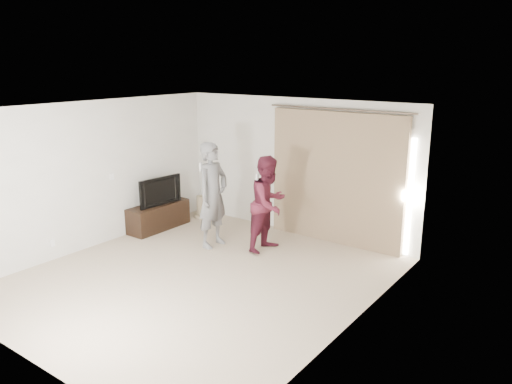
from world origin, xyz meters
TOP-DOWN VIEW (x-y plane):
  - floor at (0.00, 0.00)m, footprint 5.50×5.50m
  - wall_back at (0.00, 2.75)m, footprint 5.00×0.04m
  - wall_left at (-2.50, -0.00)m, footprint 0.04×5.50m
  - ceiling at (0.00, 0.00)m, footprint 5.00×5.50m
  - curtain at (0.91, 2.68)m, footprint 2.80×0.11m
  - tv_console at (-2.27, 1.29)m, footprint 0.45×1.31m
  - tv at (-2.27, 1.29)m, footprint 0.21×0.98m
  - scratching_post at (-2.10, 2.36)m, footprint 0.35×0.35m
  - person_man at (-0.76, 1.22)m, footprint 0.46×0.70m
  - person_woman at (0.16, 1.64)m, footprint 0.67×0.85m

SIDE VIEW (x-z plane):
  - floor at x=0.00m, z-range 0.00..0.00m
  - scratching_post at x=-2.10m, z-range -0.04..0.42m
  - tv_console at x=-2.27m, z-range 0.00..0.51m
  - tv at x=-2.27m, z-range 0.51..1.07m
  - person_woman at x=0.16m, z-range 0.00..1.69m
  - person_man at x=-0.76m, z-range 0.00..1.89m
  - curtain at x=0.91m, z-range -0.02..2.43m
  - wall_left at x=-2.50m, z-range 0.00..2.60m
  - wall_back at x=0.00m, z-range 0.00..2.60m
  - ceiling at x=0.00m, z-range 2.60..2.60m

